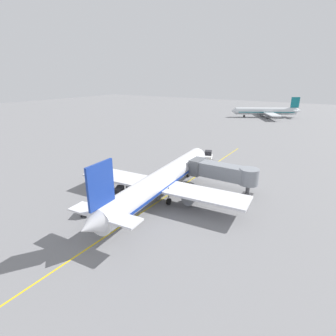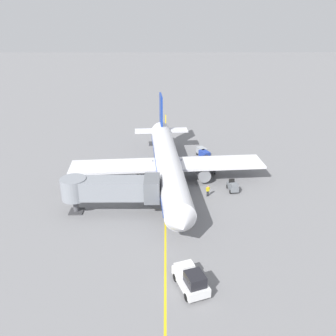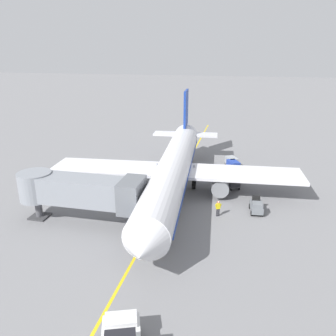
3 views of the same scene
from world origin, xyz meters
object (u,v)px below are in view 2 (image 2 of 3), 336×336
(pushback_tractor, at_px, (191,280))
(baggage_cart_second_in_train, at_px, (207,161))
(baggage_cart_front, at_px, (209,168))
(jet_bridge, at_px, (111,189))
(ground_crew_wing_walker, at_px, (208,190))
(baggage_tug_lead, at_px, (233,187))
(baggage_cart_third_in_train, at_px, (204,154))
(parked_airliner, at_px, (168,163))
(baggage_cart_tail_end, at_px, (202,151))

(pushback_tractor, xyz_separation_m, baggage_cart_second_in_train, (-4.73, -30.09, -0.15))
(baggage_cart_front, bearing_deg, jet_bridge, 41.09)
(ground_crew_wing_walker, bearing_deg, baggage_cart_second_in_train, -95.62)
(baggage_tug_lead, distance_m, baggage_cart_second_in_train, 9.89)
(pushback_tractor, xyz_separation_m, baggage_cart_third_in_train, (-4.54, -33.17, -0.15))
(baggage_cart_front, bearing_deg, ground_crew_wing_walker, 82.26)
(parked_airliner, distance_m, ground_crew_wing_walker, 7.84)
(parked_airliner, relative_size, pushback_tractor, 7.64)
(parked_airliner, relative_size, baggage_cart_third_in_train, 12.90)
(baggage_tug_lead, relative_size, ground_crew_wing_walker, 1.54)
(pushback_tractor, bearing_deg, baggage_cart_second_in_train, -98.92)
(baggage_cart_front, bearing_deg, baggage_cart_tail_end, -86.52)
(jet_bridge, distance_m, baggage_cart_front, 19.07)
(baggage_cart_third_in_train, bearing_deg, baggage_cart_tail_end, -80.46)
(parked_airliner, bearing_deg, jet_bridge, 51.13)
(baggage_cart_front, distance_m, ground_crew_wing_walker, 8.16)
(baggage_cart_third_in_train, height_order, ground_crew_wing_walker, ground_crew_wing_walker)
(pushback_tractor, xyz_separation_m, baggage_cart_front, (-4.73, -27.02, -0.15))
(baggage_cart_tail_end, bearing_deg, baggage_cart_front, 93.48)
(parked_airliner, relative_size, baggage_tug_lead, 14.33)
(baggage_cart_front, xyz_separation_m, baggage_cart_third_in_train, (0.19, -6.15, 0.00))
(pushback_tractor, bearing_deg, jet_bridge, -56.89)
(parked_airliner, bearing_deg, baggage_cart_front, -154.77)
(baggage_cart_front, xyz_separation_m, baggage_cart_second_in_train, (-0.00, -3.07, 0.00))
(baggage_cart_second_in_train, bearing_deg, jet_bridge, 47.41)
(parked_airliner, xyz_separation_m, jet_bridge, (7.42, 9.21, 0.27))
(baggage_cart_front, relative_size, baggage_cart_tail_end, 1.00)
(baggage_cart_third_in_train, xyz_separation_m, ground_crew_wing_walker, (0.91, 14.24, 0.00))
(baggage_cart_tail_end, relative_size, ground_crew_wing_walker, 1.71)
(baggage_cart_third_in_train, bearing_deg, parked_airliner, 54.69)
(baggage_cart_second_in_train, xyz_separation_m, ground_crew_wing_walker, (1.10, 11.17, 0.00))
(baggage_cart_front, bearing_deg, pushback_tractor, 80.08)
(baggage_cart_second_in_train, bearing_deg, baggage_tug_lead, 106.49)
(jet_bridge, height_order, baggage_cart_tail_end, jet_bridge)
(parked_airliner, distance_m, baggage_cart_tail_end, 12.97)
(baggage_cart_front, bearing_deg, parked_airliner, 25.23)
(baggage_cart_third_in_train, bearing_deg, jet_bridge, 52.88)
(baggage_cart_second_in_train, relative_size, baggage_cart_third_in_train, 1.00)
(baggage_cart_tail_end, distance_m, ground_crew_wing_walker, 15.98)
(parked_airliner, height_order, baggage_cart_second_in_train, parked_airliner)
(jet_bridge, distance_m, pushback_tractor, 17.58)
(baggage_tug_lead, height_order, baggage_cart_tail_end, baggage_tug_lead)
(baggage_cart_third_in_train, bearing_deg, baggage_cart_front, 91.76)
(baggage_cart_third_in_train, bearing_deg, ground_crew_wing_walker, 86.34)
(parked_airliner, bearing_deg, baggage_tug_lead, 161.67)
(baggage_cart_front, xyz_separation_m, baggage_cart_tail_end, (0.48, -7.88, 0.00))
(parked_airliner, xyz_separation_m, baggage_tug_lead, (-9.63, 3.19, -2.47))
(parked_airliner, height_order, baggage_cart_tail_end, parked_airliner)
(parked_airliner, relative_size, baggage_cart_front, 12.90)
(baggage_cart_second_in_train, relative_size, ground_crew_wing_walker, 1.71)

